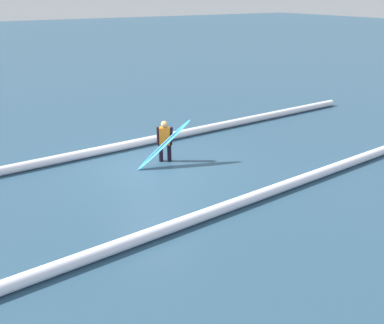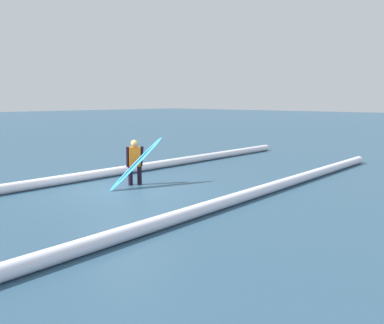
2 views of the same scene
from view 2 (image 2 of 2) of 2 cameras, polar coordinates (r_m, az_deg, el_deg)
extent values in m
plane|color=#2A4A61|center=(12.77, -8.80, -3.63)|extent=(160.12, 160.12, 0.00)
cylinder|color=black|center=(13.38, -6.99, -1.78)|extent=(0.14, 0.14, 0.59)
cylinder|color=black|center=(13.34, -8.18, -1.83)|extent=(0.14, 0.14, 0.59)
cube|color=orange|center=(13.27, -7.63, 0.72)|extent=(0.39, 0.35, 0.60)
sphere|color=tan|center=(13.22, -7.67, 2.45)|extent=(0.22, 0.22, 0.22)
cylinder|color=black|center=(13.30, -6.72, 0.75)|extent=(0.09, 0.16, 0.62)
cylinder|color=black|center=(13.24, -8.56, 0.68)|extent=(0.09, 0.09, 0.62)
ellipsoid|color=#268CE5|center=(12.91, -7.38, -0.18)|extent=(1.86, 0.56, 1.49)
ellipsoid|color=black|center=(12.91, -7.38, -0.16)|extent=(1.48, 0.33, 1.20)
cylinder|color=white|center=(13.71, -18.39, -2.51)|extent=(24.69, 0.94, 0.30)
cylinder|color=white|center=(9.83, 1.39, -6.27)|extent=(20.93, 1.48, 0.29)
camera|label=1|loc=(3.78, 68.99, 46.40)|focal=37.64mm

